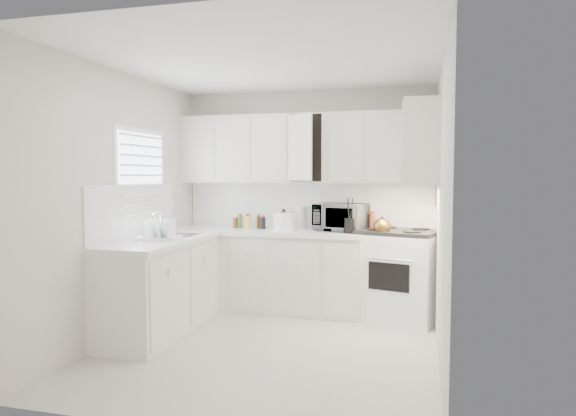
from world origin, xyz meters
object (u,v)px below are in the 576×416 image
(rice_cooker, at_px, (284,220))
(utensil_crock, at_px, (350,215))
(stove, at_px, (399,262))
(dish_rack, at_px, (158,228))
(microwave, at_px, (341,214))
(tea_kettle, at_px, (382,225))

(rice_cooker, relative_size, utensil_crock, 0.61)
(stove, distance_m, dish_rack, 2.61)
(stove, relative_size, dish_rack, 3.11)
(utensil_crock, distance_m, dish_rack, 2.05)
(rice_cooker, height_order, utensil_crock, utensil_crock)
(microwave, bearing_deg, dish_rack, -126.93)
(stove, relative_size, utensil_crock, 3.14)
(utensil_crock, height_order, dish_rack, utensil_crock)
(stove, relative_size, tea_kettle, 5.34)
(dish_rack, bearing_deg, tea_kettle, 12.95)
(tea_kettle, relative_size, utensil_crock, 0.59)
(stove, height_order, microwave, microwave)
(tea_kettle, relative_size, microwave, 0.42)
(tea_kettle, xyz_separation_m, microwave, (-0.49, 0.26, 0.09))
(microwave, bearing_deg, stove, 6.54)
(stove, xyz_separation_m, dish_rack, (-2.30, -1.16, 0.43))
(rice_cooker, height_order, dish_rack, rice_cooker)
(rice_cooker, xyz_separation_m, utensil_crock, (0.79, -0.12, 0.08))
(dish_rack, bearing_deg, stove, 14.47)
(tea_kettle, bearing_deg, dish_rack, -146.67)
(microwave, distance_m, dish_rack, 2.06)
(microwave, relative_size, utensil_crock, 1.41)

